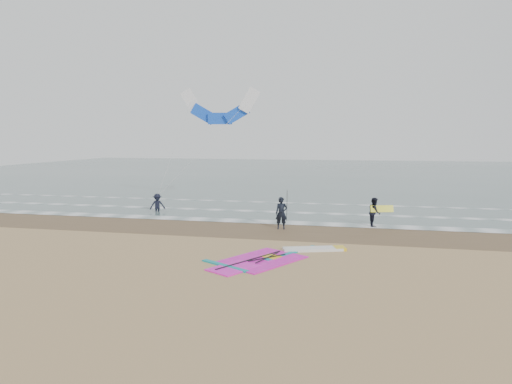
% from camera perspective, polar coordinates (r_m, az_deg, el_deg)
% --- Properties ---
extents(ground, '(120.00, 120.00, 0.00)m').
position_cam_1_polar(ground, '(19.16, 2.21, -8.42)').
color(ground, tan).
rests_on(ground, ground).
extents(sea_water, '(120.00, 80.00, 0.02)m').
position_cam_1_polar(sea_water, '(66.48, 9.54, 2.34)').
color(sea_water, '#47605E').
rests_on(sea_water, ground).
extents(wet_sand_band, '(120.00, 5.00, 0.01)m').
position_cam_1_polar(wet_sand_band, '(24.93, 4.65, -4.86)').
color(wet_sand_band, brown).
rests_on(wet_sand_band, ground).
extents(foam_waterline, '(120.00, 9.15, 0.02)m').
position_cam_1_polar(foam_waterline, '(29.26, 5.83, -3.09)').
color(foam_waterline, white).
rests_on(foam_waterline, ground).
extents(windsurf_rig, '(5.76, 5.46, 0.14)m').
position_cam_1_polar(windsurf_rig, '(19.40, 2.63, -8.11)').
color(windsurf_rig, white).
rests_on(windsurf_rig, ground).
extents(person_standing, '(0.72, 0.54, 1.79)m').
position_cam_1_polar(person_standing, '(25.23, 3.20, -2.66)').
color(person_standing, black).
rests_on(person_standing, ground).
extents(person_walking, '(0.67, 0.84, 1.67)m').
position_cam_1_polar(person_walking, '(26.77, 14.59, -2.45)').
color(person_walking, black).
rests_on(person_walking, ground).
extents(person_wading, '(1.19, 1.03, 1.60)m').
position_cam_1_polar(person_wading, '(31.79, -12.24, -1.02)').
color(person_wading, black).
rests_on(person_wading, ground).
extents(held_pole, '(0.17, 0.86, 1.82)m').
position_cam_1_polar(held_pole, '(25.12, 3.88, -1.74)').
color(held_pole, black).
rests_on(held_pole, ground).
extents(carried_kiteboard, '(1.30, 0.51, 0.39)m').
position_cam_1_polar(carried_kiteboard, '(26.66, 15.47, -2.03)').
color(carried_kiteboard, yellow).
rests_on(carried_kiteboard, ground).
extents(surf_kite, '(6.21, 4.86, 7.75)m').
position_cam_1_polar(surf_kite, '(34.74, -4.55, 10.21)').
color(surf_kite, white).
rests_on(surf_kite, ground).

